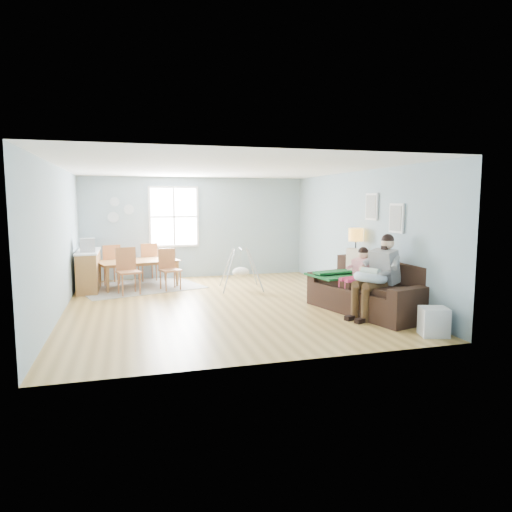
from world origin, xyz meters
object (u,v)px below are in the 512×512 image
object	(u,v)px
monitor	(87,245)
baby_swing	(241,272)
chair_se	(169,266)
counter	(89,270)
father	(378,273)
dining_table	(139,274)
storage_cube	(433,322)
toddler	(358,268)
chair_nw	(110,262)
sofa	(370,294)
floor_lamp	(356,241)
chair_sw	(127,267)
chair_ne	(148,259)

from	to	relation	value
monitor	baby_swing	size ratio (longest dim) A/B	0.33
chair_se	counter	xyz separation A→B (m)	(-1.80, 0.48, -0.08)
father	baby_swing	distance (m)	3.58
dining_table	storage_cube	bearing A→B (deg)	-66.62
toddler	monitor	distance (m)	6.01
dining_table	chair_nw	size ratio (longest dim) A/B	1.84
sofa	toddler	bearing A→B (deg)	126.20
floor_lamp	baby_swing	bearing A→B (deg)	142.07
sofa	chair_sw	size ratio (longest dim) A/B	2.43
dining_table	chair_ne	size ratio (longest dim) A/B	1.85
father	baby_swing	bearing A→B (deg)	119.23
sofa	chair_ne	world-z (taller)	chair_ne
chair_se	baby_swing	xyz separation A→B (m)	(1.62, -0.52, -0.12)
chair_nw	counter	world-z (taller)	chair_nw
counter	baby_swing	world-z (taller)	baby_swing
floor_lamp	storage_cube	size ratio (longest dim) A/B	3.09
dining_table	counter	distance (m)	1.14
storage_cube	toddler	bearing A→B (deg)	99.91
sofa	toddler	world-z (taller)	toddler
sofa	counter	world-z (taller)	sofa
toddler	chair_se	world-z (taller)	toddler
floor_lamp	chair_ne	bearing A→B (deg)	140.27
toddler	monitor	size ratio (longest dim) A/B	2.80
toddler	chair_sw	bearing A→B (deg)	146.47
chair_ne	monitor	xyz separation A→B (m)	(-1.37, -1.11, 0.51)
chair_se	monitor	size ratio (longest dim) A/B	2.77
floor_lamp	chair_sw	size ratio (longest dim) A/B	1.44
baby_swing	father	bearing A→B (deg)	-60.77
chair_sw	chair_ne	xyz separation A→B (m)	(0.52, 1.57, -0.03)
father	monitor	xyz separation A→B (m)	(-5.15, 3.80, 0.28)
floor_lamp	dining_table	world-z (taller)	floor_lamp
storage_cube	counter	bearing A→B (deg)	135.12
father	chair_sw	distance (m)	5.44
chair_sw	dining_table	bearing A→B (deg)	71.67
floor_lamp	chair_ne	distance (m)	5.39
counter	monitor	xyz separation A→B (m)	(0.01, -0.31, 0.61)
toddler	counter	bearing A→B (deg)	145.00
chair_nw	toddler	bearing A→B (deg)	-41.35
dining_table	chair_ne	xyz separation A→B (m)	(0.26, 0.79, 0.25)
floor_lamp	baby_swing	size ratio (longest dim) A/B	1.41
storage_cube	chair_ne	size ratio (longest dim) A/B	0.49
chair_sw	monitor	world-z (taller)	monitor
sofa	chair_nw	bearing A→B (deg)	138.19
baby_swing	storage_cube	bearing A→B (deg)	-65.71
floor_lamp	chair_se	bearing A→B (deg)	149.94
floor_lamp	chair_nw	distance (m)	5.96
sofa	father	world-z (taller)	father
baby_swing	toddler	bearing A→B (deg)	-57.06
toddler	counter	xyz separation A→B (m)	(-5.07, 3.55, -0.34)
toddler	chair_ne	distance (m)	5.71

